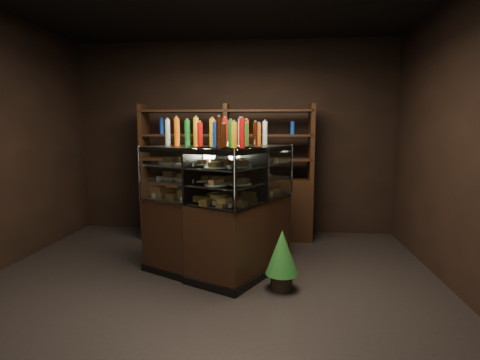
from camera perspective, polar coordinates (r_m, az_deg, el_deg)
name	(u,v)px	position (r m, az deg, el deg)	size (l,w,h in m)	color
ground	(204,296)	(3.88, -5.56, -17.24)	(5.00, 5.00, 0.00)	black
room_shell	(201,96)	(3.53, -5.98, 12.64)	(5.02, 5.02, 3.01)	black
display_case	(223,231)	(4.31, -2.66, -7.76)	(1.76, 1.49, 1.46)	black
food_display	(222,177)	(4.18, -2.71, 0.49)	(1.37, 1.18, 0.45)	#AF803E
bottles_top	(222,134)	(4.15, -2.76, 7.07)	(1.20, 1.04, 0.30)	#0F38B2
potted_conifer	(282,251)	(3.89, 6.42, -10.73)	(0.33, 0.33, 0.71)	black
back_shelving	(227,198)	(5.65, -2.03, -2.83)	(2.56, 0.52, 2.00)	black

